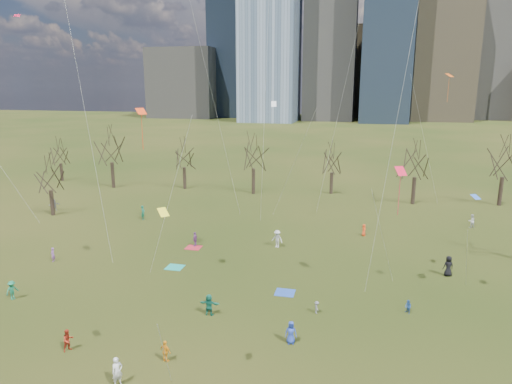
% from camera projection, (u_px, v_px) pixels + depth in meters
% --- Properties ---
extents(ground, '(500.00, 500.00, 0.00)m').
position_uv_depth(ground, '(218.00, 323.00, 32.93)').
color(ground, black).
rests_on(ground, ground).
extents(downtown_skyline, '(212.50, 78.00, 118.00)m').
position_uv_depth(downtown_skyline, '(343.00, 39.00, 224.32)').
color(downtown_skyline, slate).
rests_on(downtown_skyline, ground).
extents(bare_tree_row, '(113.04, 29.80, 9.50)m').
position_uv_depth(bare_tree_row, '(295.00, 160.00, 66.85)').
color(bare_tree_row, black).
rests_on(bare_tree_row, ground).
extents(blanket_teal, '(1.60, 1.50, 0.03)m').
position_uv_depth(blanket_teal, '(175.00, 267.00, 42.99)').
color(blanket_teal, teal).
rests_on(blanket_teal, ground).
extents(blanket_navy, '(1.60, 1.50, 0.03)m').
position_uv_depth(blanket_navy, '(285.00, 293.00, 37.73)').
color(blanket_navy, '#254BAF').
rests_on(blanket_navy, ground).
extents(blanket_crimson, '(1.60, 1.50, 0.03)m').
position_uv_depth(blanket_crimson, '(194.00, 248.00, 48.22)').
color(blanket_crimson, '#AD222F').
rests_on(blanket_crimson, ground).
extents(person_0, '(0.86, 0.65, 1.57)m').
position_uv_depth(person_0, '(291.00, 332.00, 30.16)').
color(person_0, '#2740AA').
rests_on(person_0, ground).
extents(person_1, '(0.71, 0.76, 1.75)m').
position_uv_depth(person_1, '(117.00, 372.00, 25.88)').
color(person_1, silver).
rests_on(person_1, ground).
extents(person_2, '(0.84, 0.90, 1.48)m').
position_uv_depth(person_2, '(68.00, 340.00, 29.34)').
color(person_2, '#AA2B18').
rests_on(person_2, ground).
extents(person_3, '(0.58, 0.71, 0.96)m').
position_uv_depth(person_3, '(317.00, 307.00, 34.24)').
color(person_3, slate).
rests_on(person_3, ground).
extents(person_4, '(0.90, 0.59, 1.42)m').
position_uv_depth(person_4, '(165.00, 351.00, 28.15)').
color(person_4, '#FDA71C').
rests_on(person_4, ground).
extents(person_5, '(1.54, 0.51, 1.66)m').
position_uv_depth(person_5, '(209.00, 305.00, 33.89)').
color(person_5, '#19735B').
rests_on(person_5, ground).
extents(person_6, '(1.06, 0.85, 1.88)m').
position_uv_depth(person_6, '(448.00, 266.00, 40.87)').
color(person_6, black).
rests_on(person_6, ground).
extents(person_7, '(0.42, 0.56, 1.41)m').
position_uv_depth(person_7, '(53.00, 254.00, 44.33)').
color(person_7, '#8F54A9').
rests_on(person_7, ground).
extents(person_8, '(0.64, 0.66, 1.07)m').
position_uv_depth(person_8, '(408.00, 307.00, 34.19)').
color(person_8, '#2756AC').
rests_on(person_8, ground).
extents(person_9, '(1.38, 1.05, 1.89)m').
position_uv_depth(person_9, '(277.00, 239.00, 48.15)').
color(person_9, silver).
rests_on(person_9, ground).
extents(person_11, '(1.34, 1.40, 1.59)m').
position_uv_depth(person_11, '(54.00, 205.00, 62.41)').
color(person_11, slate).
rests_on(person_11, ground).
extents(person_12, '(0.60, 0.76, 1.36)m').
position_uv_depth(person_12, '(364.00, 230.00, 51.94)').
color(person_12, '#FF4C1C').
rests_on(person_12, ground).
extents(person_13, '(0.53, 0.72, 1.83)m').
position_uv_depth(person_13, '(143.00, 213.00, 58.24)').
color(person_13, '#186C50').
rests_on(person_13, ground).
extents(person_14, '(1.00, 0.92, 1.66)m').
position_uv_depth(person_14, '(471.00, 221.00, 54.89)').
color(person_14, silver).
rests_on(person_14, ground).
extents(person_15, '(0.86, 1.14, 1.56)m').
position_uv_depth(person_15, '(12.00, 290.00, 36.42)').
color(person_15, '#19724C').
rests_on(person_15, ground).
extents(person_16, '(0.44, 0.94, 1.57)m').
position_uv_depth(person_16, '(195.00, 239.00, 48.55)').
color(person_16, '#8C4C99').
rests_on(person_16, ground).
extents(kites_airborne, '(61.95, 53.88, 32.94)m').
position_uv_depth(kites_airborne, '(320.00, 114.00, 40.78)').
color(kites_airborne, '#FF4215').
rests_on(kites_airborne, ground).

